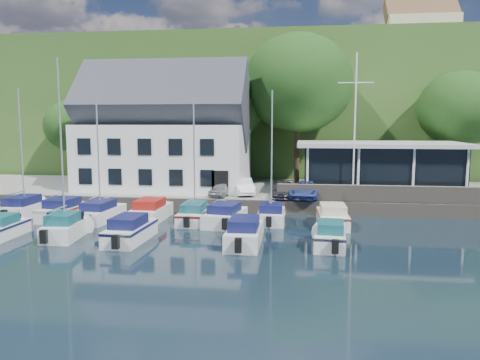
{
  "coord_description": "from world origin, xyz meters",
  "views": [
    {
      "loc": [
        4.69,
        -22.93,
        6.81
      ],
      "look_at": [
        0.52,
        9.0,
        2.74
      ],
      "focal_mm": 35.0,
      "sensor_mm": 36.0,
      "label": 1
    }
  ],
  "objects_px": {
    "club_pavilion": "(379,168)",
    "boat_r1_5": "(225,214)",
    "boat_r2_4": "(330,234)",
    "boat_r1_1": "(62,153)",
    "boat_r2_0": "(4,226)",
    "boat_r2_2": "(130,228)",
    "boat_r1_7": "(333,215)",
    "boat_r2_3": "(245,231)",
    "car_white": "(243,186)",
    "flagpole": "(355,127)",
    "boat_r1_6": "(272,162)",
    "car_blue": "(305,189)",
    "boat_r1_4": "(194,160)",
    "boat_r1_0": "(22,153)",
    "boat_r1_2": "(98,158)",
    "car_silver": "(222,189)",
    "boat_r1_3": "(151,209)",
    "boat_r2_1": "(62,158)",
    "harbor_building": "(165,138)",
    "car_dgrey": "(283,190)"
  },
  "relations": [
    {
      "from": "club_pavilion",
      "to": "boat_r1_5",
      "type": "distance_m",
      "value": 14.55
    },
    {
      "from": "club_pavilion",
      "to": "boat_r2_4",
      "type": "height_order",
      "value": "club_pavilion"
    },
    {
      "from": "boat_r1_1",
      "to": "boat_r2_0",
      "type": "height_order",
      "value": "boat_r1_1"
    },
    {
      "from": "boat_r2_2",
      "to": "boat_r1_7",
      "type": "bearing_deg",
      "value": 27.06
    },
    {
      "from": "boat_r2_0",
      "to": "boat_r2_3",
      "type": "xyz_separation_m",
      "value": [
        14.25,
        0.21,
        0.09
      ]
    },
    {
      "from": "boat_r2_0",
      "to": "car_white",
      "type": "bearing_deg",
      "value": 41.95
    },
    {
      "from": "flagpole",
      "to": "boat_r2_4",
      "type": "bearing_deg",
      "value": -102.52
    },
    {
      "from": "boat_r1_1",
      "to": "boat_r1_6",
      "type": "height_order",
      "value": "boat_r1_1"
    },
    {
      "from": "car_blue",
      "to": "boat_r2_3",
      "type": "bearing_deg",
      "value": -101.83
    },
    {
      "from": "boat_r1_4",
      "to": "car_blue",
      "type": "bearing_deg",
      "value": 34.55
    },
    {
      "from": "boat_r1_0",
      "to": "boat_r1_7",
      "type": "bearing_deg",
      "value": 0.32
    },
    {
      "from": "flagpole",
      "to": "boat_r1_1",
      "type": "relative_size",
      "value": 1.15
    },
    {
      "from": "boat_r1_7",
      "to": "boat_r2_2",
      "type": "relative_size",
      "value": 0.93
    },
    {
      "from": "club_pavilion",
      "to": "boat_r1_2",
      "type": "bearing_deg",
      "value": -155.92
    },
    {
      "from": "car_silver",
      "to": "boat_r2_2",
      "type": "xyz_separation_m",
      "value": [
        -3.53,
        -10.63,
        -0.79
      ]
    },
    {
      "from": "boat_r1_2",
      "to": "boat_r1_6",
      "type": "bearing_deg",
      "value": 8.62
    },
    {
      "from": "boat_r1_0",
      "to": "club_pavilion",
      "type": "bearing_deg",
      "value": 18.65
    },
    {
      "from": "boat_r2_3",
      "to": "boat_r1_4",
      "type": "bearing_deg",
      "value": 126.85
    },
    {
      "from": "car_white",
      "to": "boat_r2_0",
      "type": "height_order",
      "value": "car_white"
    },
    {
      "from": "boat_r1_3",
      "to": "boat_r1_5",
      "type": "distance_m",
      "value": 5.42
    },
    {
      "from": "boat_r1_6",
      "to": "boat_r2_4",
      "type": "height_order",
      "value": "boat_r1_6"
    },
    {
      "from": "club_pavilion",
      "to": "car_white",
      "type": "bearing_deg",
      "value": -168.14
    },
    {
      "from": "car_white",
      "to": "boat_r2_1",
      "type": "xyz_separation_m",
      "value": [
        -9.02,
        -11.51,
        3.03
      ]
    },
    {
      "from": "boat_r2_0",
      "to": "boat_r1_5",
      "type": "bearing_deg",
      "value": 21.43
    },
    {
      "from": "boat_r2_2",
      "to": "boat_r1_1",
      "type": "bearing_deg",
      "value": 144.57
    },
    {
      "from": "car_silver",
      "to": "club_pavilion",
      "type": "bearing_deg",
      "value": 28.64
    },
    {
      "from": "boat_r1_6",
      "to": "harbor_building",
      "type": "bearing_deg",
      "value": 137.81
    },
    {
      "from": "boat_r2_3",
      "to": "boat_r2_2",
      "type": "bearing_deg",
      "value": -179.49
    },
    {
      "from": "car_white",
      "to": "boat_r2_0",
      "type": "distance_m",
      "value": 17.32
    },
    {
      "from": "harbor_building",
      "to": "boat_r1_3",
      "type": "distance_m",
      "value": 9.89
    },
    {
      "from": "club_pavilion",
      "to": "car_silver",
      "type": "distance_m",
      "value": 12.87
    },
    {
      "from": "harbor_building",
      "to": "boat_r2_0",
      "type": "bearing_deg",
      "value": -111.1
    },
    {
      "from": "car_white",
      "to": "car_blue",
      "type": "height_order",
      "value": "car_blue"
    },
    {
      "from": "car_silver",
      "to": "boat_r1_5",
      "type": "relative_size",
      "value": 0.55
    },
    {
      "from": "car_white",
      "to": "flagpole",
      "type": "relative_size",
      "value": 0.37
    },
    {
      "from": "boat_r1_5",
      "to": "harbor_building",
      "type": "bearing_deg",
      "value": 134.72
    },
    {
      "from": "boat_r1_7",
      "to": "harbor_building",
      "type": "bearing_deg",
      "value": 145.14
    },
    {
      "from": "boat_r2_2",
      "to": "boat_r2_3",
      "type": "xyz_separation_m",
      "value": [
        6.54,
        0.13,
        0.02
      ]
    },
    {
      "from": "car_dgrey",
      "to": "boat_r1_7",
      "type": "height_order",
      "value": "car_dgrey"
    },
    {
      "from": "boat_r1_3",
      "to": "boat_r1_7",
      "type": "height_order",
      "value": "boat_r1_3"
    },
    {
      "from": "car_white",
      "to": "boat_r2_3",
      "type": "relative_size",
      "value": 0.63
    },
    {
      "from": "car_white",
      "to": "car_dgrey",
      "type": "distance_m",
      "value": 3.38
    },
    {
      "from": "boat_r1_2",
      "to": "boat_r1_4",
      "type": "height_order",
      "value": "boat_r1_2"
    },
    {
      "from": "boat_r1_2",
      "to": "boat_r2_1",
      "type": "bearing_deg",
      "value": -85.21
    },
    {
      "from": "harbor_building",
      "to": "boat_r2_4",
      "type": "height_order",
      "value": "harbor_building"
    },
    {
      "from": "club_pavilion",
      "to": "car_white",
      "type": "height_order",
      "value": "club_pavilion"
    },
    {
      "from": "boat_r1_5",
      "to": "boat_r1_7",
      "type": "height_order",
      "value": "boat_r1_7"
    },
    {
      "from": "club_pavilion",
      "to": "boat_r2_0",
      "type": "bearing_deg",
      "value": -149.34
    },
    {
      "from": "car_dgrey",
      "to": "boat_r1_3",
      "type": "relative_size",
      "value": 0.62
    },
    {
      "from": "club_pavilion",
      "to": "boat_r2_3",
      "type": "relative_size",
      "value": 2.1
    }
  ]
}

